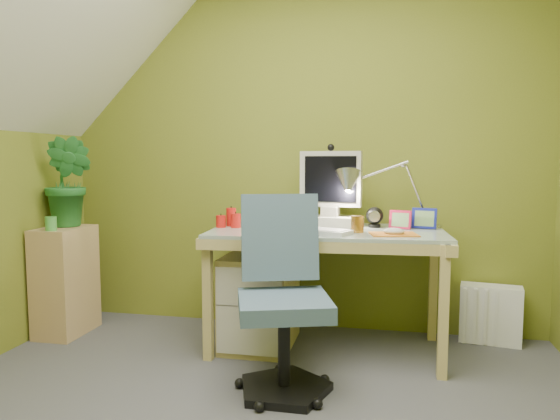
% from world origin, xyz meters
% --- Properties ---
extents(wall_back, '(3.20, 0.01, 2.40)m').
position_xyz_m(wall_back, '(0.00, 1.60, 1.20)').
color(wall_back, olive).
rests_on(wall_back, floor).
extents(desk, '(1.38, 0.75, 0.72)m').
position_xyz_m(desk, '(0.24, 1.18, 0.36)').
color(desk, tan).
rests_on(desk, floor).
extents(monitor, '(0.41, 0.27, 0.52)m').
position_xyz_m(monitor, '(0.24, 1.36, 0.98)').
color(monitor, '#BCB8A9').
rests_on(monitor, desk).
extents(speaker_left, '(0.11, 0.11, 0.12)m').
position_xyz_m(speaker_left, '(-0.03, 1.34, 0.78)').
color(speaker_left, black).
rests_on(speaker_left, desk).
extents(speaker_right, '(0.11, 0.11, 0.12)m').
position_xyz_m(speaker_right, '(0.51, 1.34, 0.78)').
color(speaker_right, black).
rests_on(speaker_right, desk).
extents(keyboard, '(0.49, 0.31, 0.02)m').
position_xyz_m(keyboard, '(0.16, 1.04, 0.73)').
color(keyboard, silver).
rests_on(keyboard, desk).
extents(mousepad, '(0.28, 0.22, 0.01)m').
position_xyz_m(mousepad, '(0.62, 1.04, 0.73)').
color(mousepad, '#C06A1E').
rests_on(mousepad, desk).
extents(mouse, '(0.12, 0.09, 0.04)m').
position_xyz_m(mouse, '(0.62, 1.04, 0.74)').
color(mouse, silver).
rests_on(mouse, mousepad).
extents(amber_tumbler, '(0.08, 0.08, 0.09)m').
position_xyz_m(amber_tumbler, '(0.42, 1.10, 0.77)').
color(amber_tumbler, '#915E15').
rests_on(amber_tumbler, desk).
extents(candle_cluster, '(0.16, 0.14, 0.11)m').
position_xyz_m(candle_cluster, '(-0.36, 1.19, 0.78)').
color(candle_cluster, red).
rests_on(candle_cluster, desk).
extents(photo_frame_red, '(0.13, 0.05, 0.11)m').
position_xyz_m(photo_frame_red, '(0.66, 1.30, 0.78)').
color(photo_frame_red, '#CB1540').
rests_on(photo_frame_red, desk).
extents(photo_frame_blue, '(0.14, 0.05, 0.12)m').
position_xyz_m(photo_frame_blue, '(0.80, 1.34, 0.78)').
color(photo_frame_blue, navy).
rests_on(photo_frame_blue, desk).
extents(photo_frame_green, '(0.14, 0.07, 0.13)m').
position_xyz_m(photo_frame_green, '(-0.16, 1.32, 0.79)').
color(photo_frame_green, '#BFE19A').
rests_on(photo_frame_green, desk).
extents(desk_lamp, '(0.58, 0.35, 0.58)m').
position_xyz_m(desk_lamp, '(0.69, 1.36, 1.01)').
color(desk_lamp, '#B8B9BD').
rests_on(desk_lamp, desk).
extents(side_ledge, '(0.26, 0.40, 0.70)m').
position_xyz_m(side_ledge, '(-1.45, 1.13, 0.35)').
color(side_ledge, tan).
rests_on(side_ledge, floor).
extents(potted_plant, '(0.36, 0.31, 0.58)m').
position_xyz_m(potted_plant, '(-1.43, 1.18, 0.99)').
color(potted_plant, '#23692A').
rests_on(potted_plant, side_ledge).
extents(green_cup, '(0.08, 0.08, 0.09)m').
position_xyz_m(green_cup, '(-1.43, 0.98, 0.74)').
color(green_cup, green).
rests_on(green_cup, side_ledge).
extents(task_chair, '(0.62, 0.62, 0.89)m').
position_xyz_m(task_chair, '(0.11, 0.56, 0.44)').
color(task_chair, '#445C70').
rests_on(task_chair, floor).
extents(radiator, '(0.38, 0.20, 0.36)m').
position_xyz_m(radiator, '(1.23, 1.50, 0.18)').
color(radiator, white).
rests_on(radiator, floor).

